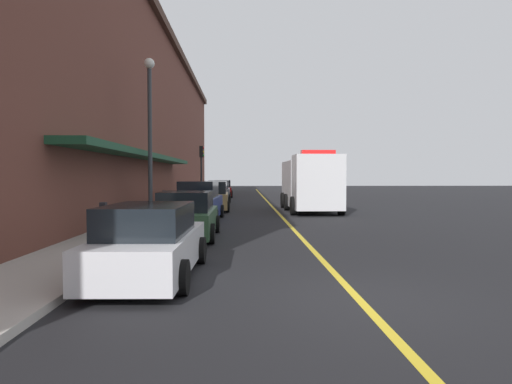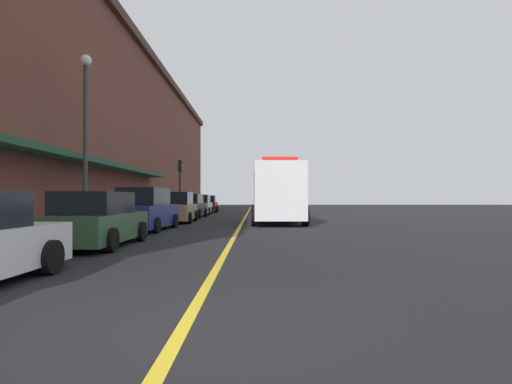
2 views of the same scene
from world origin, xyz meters
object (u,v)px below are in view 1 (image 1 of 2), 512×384
at_px(parked_car_6, 222,189).
at_px(traffic_light_near, 201,162).
at_px(parked_car_2, 199,202).
at_px(box_truck, 310,183).
at_px(parked_car_4, 215,193).
at_px(parking_meter_0, 103,220).
at_px(parking_meter_1, 164,200).
at_px(parked_car_0, 150,243).
at_px(parked_car_3, 212,197).
at_px(parking_meter_2, 189,192).
at_px(parked_car_1, 187,216).
at_px(parked_car_5, 219,191).
at_px(street_lamp_left, 150,122).

distance_m(parked_car_6, traffic_light_near, 7.99).
bearing_deg(parked_car_6, parked_car_2, 177.91).
height_order(parked_car_2, box_truck, box_truck).
xyz_separation_m(parked_car_4, parked_car_6, (0.04, 10.74, -0.02)).
height_order(parked_car_6, parking_meter_0, parked_car_6).
bearing_deg(box_truck, parking_meter_1, -46.07).
relative_size(parked_car_0, parked_car_3, 1.02).
distance_m(parked_car_2, parking_meter_2, 7.29).
relative_size(parked_car_1, parked_car_2, 0.90).
height_order(parked_car_3, parking_meter_2, parked_car_3).
height_order(parked_car_1, parking_meter_2, parked_car_1).
relative_size(box_truck, parking_meter_0, 5.79).
distance_m(parked_car_3, parked_car_5, 11.19).
distance_m(parked_car_4, street_lamp_left, 14.01).
relative_size(parking_meter_1, street_lamp_left, 0.19).
distance_m(parked_car_1, parked_car_5, 22.97).
height_order(parked_car_1, traffic_light_near, traffic_light_near).
height_order(street_lamp_left, traffic_light_near, street_lamp_left).
relative_size(parked_car_6, parking_meter_2, 3.26).
bearing_deg(parked_car_6, parking_meter_2, 172.89).
xyz_separation_m(parking_meter_2, traffic_light_near, (0.06, 7.69, 2.10)).
xyz_separation_m(parked_car_2, parking_meter_2, (-1.32, 7.17, 0.20)).
xyz_separation_m(parked_car_6, parking_meter_2, (-1.36, -15.21, 0.28)).
xyz_separation_m(parked_car_6, box_truck, (5.95, -17.05, 0.87)).
bearing_deg(parked_car_4, parked_car_1, -177.96).
height_order(parked_car_5, parking_meter_0, parked_car_5).
relative_size(parked_car_5, parking_meter_0, 3.28).
relative_size(parked_car_0, parking_meter_0, 3.49).
bearing_deg(parked_car_3, box_truck, -96.76).
height_order(parked_car_1, parking_meter_1, parked_car_1).
bearing_deg(parking_meter_1, parked_car_0, -81.79).
relative_size(parked_car_1, street_lamp_left, 0.64).
bearing_deg(parked_car_6, parked_car_5, 177.59).
height_order(parked_car_5, parking_meter_1, parked_car_5).
xyz_separation_m(parking_meter_0, parking_meter_1, (0.00, 8.37, 0.00)).
bearing_deg(parked_car_6, parked_car_4, 177.80).
bearing_deg(box_truck, traffic_light_near, -143.36).
xyz_separation_m(parked_car_3, parked_car_5, (-0.18, 11.19, -0.03)).
bearing_deg(parked_car_2, parked_car_1, -176.25).
bearing_deg(parked_car_3, parking_meter_2, 47.49).
bearing_deg(parked_car_4, traffic_light_near, 22.89).
distance_m(parked_car_2, parked_car_6, 22.38).
distance_m(parked_car_3, street_lamp_left, 8.68).
height_order(parked_car_0, parking_meter_1, parked_car_0).
height_order(parked_car_4, traffic_light_near, traffic_light_near).
xyz_separation_m(parked_car_5, box_truck, (5.99, -11.73, 0.85)).
xyz_separation_m(box_truck, street_lamp_left, (-7.91, -7.09, 2.76)).
bearing_deg(parking_meter_1, street_lamp_left, 170.88).
relative_size(parking_meter_0, street_lamp_left, 0.19).
distance_m(box_truck, parking_meter_0, 17.19).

